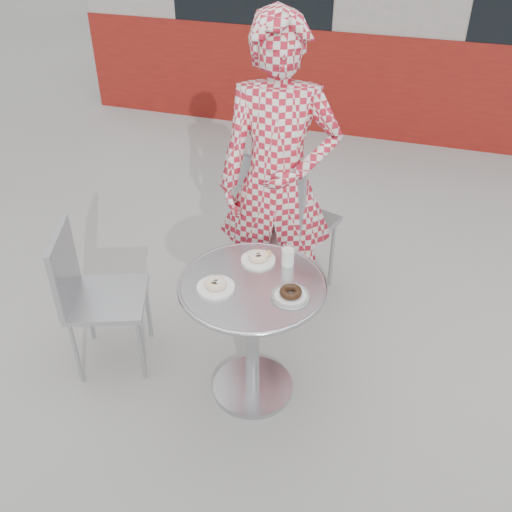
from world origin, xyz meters
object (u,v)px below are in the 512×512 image
(chair_far, at_px, (287,251))
(milk_cup, at_px, (288,256))
(plate_far, at_px, (259,258))
(plate_near, at_px, (216,285))
(bistro_table, at_px, (252,312))
(plate_checker, at_px, (291,294))
(seated_person, at_px, (278,183))
(chair_left, at_px, (110,323))

(chair_far, xyz_separation_m, milk_cup, (0.18, -0.68, 0.45))
(chair_far, xyz_separation_m, plate_far, (0.03, -0.69, 0.42))
(chair_far, distance_m, milk_cup, 0.84)
(plate_far, distance_m, milk_cup, 0.15)
(plate_near, bearing_deg, bistro_table, 30.27)
(bistro_table, relative_size, plate_checker, 4.00)
(plate_checker, relative_size, milk_cup, 1.71)
(plate_near, bearing_deg, chair_far, 84.88)
(plate_far, bearing_deg, milk_cup, 4.56)
(chair_far, xyz_separation_m, plate_checker, (0.26, -0.92, 0.42))
(plate_near, bearing_deg, plate_far, 65.87)
(plate_near, bearing_deg, seated_person, 84.00)
(bistro_table, distance_m, milk_cup, 0.32)
(chair_left, xyz_separation_m, plate_far, (0.78, 0.20, 0.47))
(plate_far, xyz_separation_m, plate_checker, (0.22, -0.23, -0.00))
(chair_left, bearing_deg, seated_person, -68.76)
(chair_far, bearing_deg, plate_near, 104.03)
(chair_left, bearing_deg, milk_cup, -98.23)
(chair_far, bearing_deg, seated_person, 107.01)
(seated_person, bearing_deg, milk_cup, -79.67)
(chair_far, distance_m, plate_checker, 1.04)
(bistro_table, height_order, plate_checker, plate_checker)
(plate_near, height_order, plate_checker, plate_checker)
(milk_cup, bearing_deg, chair_far, 104.51)
(plate_near, xyz_separation_m, milk_cup, (0.26, 0.28, 0.03))
(chair_far, height_order, seated_person, seated_person)
(chair_far, height_order, milk_cup, chair_far)
(bistro_table, height_order, milk_cup, milk_cup)
(plate_far, xyz_separation_m, milk_cup, (0.14, 0.01, 0.03))
(seated_person, bearing_deg, plate_far, -96.34)
(seated_person, xyz_separation_m, milk_cup, (0.18, -0.46, -0.13))
(seated_person, bearing_deg, chair_left, -149.11)
(bistro_table, xyz_separation_m, plate_near, (-0.15, -0.09, 0.19))
(seated_person, bearing_deg, chair_far, 76.40)
(plate_near, bearing_deg, plate_checker, 7.17)
(plate_far, relative_size, plate_checker, 0.95)
(chair_left, height_order, plate_checker, chair_left)
(plate_checker, distance_m, milk_cup, 0.25)
(plate_near, relative_size, plate_checker, 0.99)
(chair_left, xyz_separation_m, seated_person, (0.74, 0.67, 0.63))
(seated_person, height_order, plate_near, seated_person)
(plate_checker, bearing_deg, bistro_table, 167.57)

